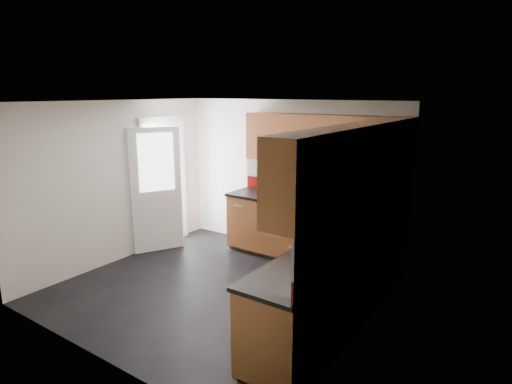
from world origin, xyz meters
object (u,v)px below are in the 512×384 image
Objects in this scene: gas_hob at (304,200)px; utensil_pot at (315,194)px; food_processor at (363,219)px; toaster at (333,198)px.

gas_hob is 0.20m from utensil_pot.
utensil_pot is at bearing 48.54° from gas_hob.
utensil_pot is at bearing 138.23° from food_processor.
food_processor is at bearing -41.77° from utensil_pot.
toaster is 0.87× the size of food_processor.
gas_hob is 1.85× the size of food_processor.
food_processor is (1.10, -0.98, 0.04)m from utensil_pot.
utensil_pot reaches higher than gas_hob.
utensil_pot is 1.50× the size of food_processor.
gas_hob is at bearing -131.46° from utensil_pot.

